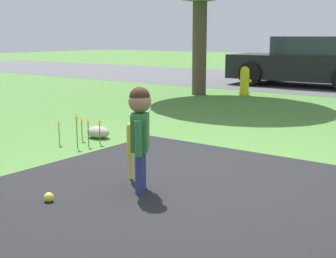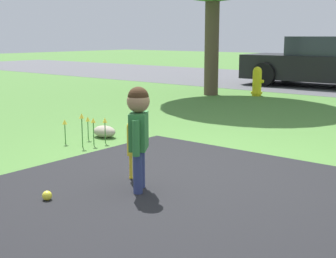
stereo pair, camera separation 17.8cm
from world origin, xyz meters
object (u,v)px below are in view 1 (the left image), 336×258
child (140,124)px  sports_ball (49,197)px  fire_hydrant (245,81)px  parked_car (308,63)px  baseball_bat (130,143)px

child → sports_ball: bearing=-66.6°
child → sports_ball: size_ratio=11.25×
sports_ball → fire_hydrant: size_ratio=0.12×
sports_ball → parked_car: parked_car is taller
sports_ball → fire_hydrant: fire_hydrant is taller
sports_ball → fire_hydrant: bearing=105.1°
baseball_bat → fire_hydrant: size_ratio=0.83×
fire_hydrant → parked_car: (0.40, 2.85, 0.30)m
baseball_bat → fire_hydrant: bearing=108.2°
child → baseball_bat: child is taller
child → baseball_bat: bearing=-158.4°
child → parked_car: size_ratio=0.22×
child → parked_car: 9.58m
child → parked_car: parked_car is taller
parked_car → sports_ball: bearing=95.8°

